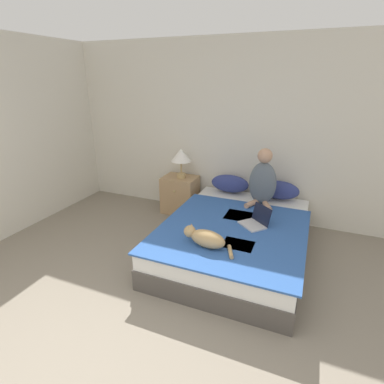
# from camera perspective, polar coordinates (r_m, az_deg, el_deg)

# --- Properties ---
(wall_back) EXTENTS (5.99, 0.05, 2.55)m
(wall_back) POSITION_cam_1_polar(r_m,az_deg,el_deg) (4.48, 7.34, 11.32)
(wall_back) COLOR beige
(wall_back) RESTS_ON ground_plane
(wall_side) EXTENTS (0.05, 4.39, 2.55)m
(wall_side) POSITION_cam_1_polar(r_m,az_deg,el_deg) (4.53, -32.75, 8.31)
(wall_side) COLOR beige
(wall_side) RESTS_ON ground_plane
(bed) EXTENTS (1.59, 2.14, 0.43)m
(bed) POSITION_cam_1_polar(r_m,az_deg,el_deg) (3.67, 8.28, -8.66)
(bed) COLOR #4C4742
(bed) RESTS_ON ground_plane
(pillow_near) EXTENTS (0.56, 0.24, 0.26)m
(pillow_near) POSITION_cam_1_polar(r_m,az_deg,el_deg) (4.43, 7.22, 1.61)
(pillow_near) COLOR navy
(pillow_near) RESTS_ON bed
(pillow_far) EXTENTS (0.56, 0.24, 0.26)m
(pillow_far) POSITION_cam_1_polar(r_m,az_deg,el_deg) (4.32, 16.14, 0.38)
(pillow_far) COLOR navy
(pillow_far) RESTS_ON bed
(person_sitting) EXTENTS (0.36, 0.35, 0.75)m
(person_sitting) POSITION_cam_1_polar(r_m,az_deg,el_deg) (4.02, 13.33, 2.10)
(person_sitting) COLOR slate
(person_sitting) RESTS_ON bed
(cat_tabby) EXTENTS (0.57, 0.25, 0.19)m
(cat_tabby) POSITION_cam_1_polar(r_m,az_deg,el_deg) (3.02, 2.54, -8.72)
(cat_tabby) COLOR tan
(cat_tabby) RESTS_ON bed
(laptop_open) EXTENTS (0.38, 0.38, 0.22)m
(laptop_open) POSITION_cam_1_polar(r_m,az_deg,el_deg) (3.52, 11.99, -5.46)
(laptop_open) COLOR #B7B7BC
(laptop_open) RESTS_ON bed
(nightstand) EXTENTS (0.52, 0.43, 0.58)m
(nightstand) POSITION_cam_1_polar(r_m,az_deg,el_deg) (4.72, -2.26, -0.47)
(nightstand) COLOR tan
(nightstand) RESTS_ON ground_plane
(table_lamp) EXTENTS (0.31, 0.31, 0.45)m
(table_lamp) POSITION_cam_1_polar(r_m,az_deg,el_deg) (4.50, -2.09, 6.81)
(table_lamp) COLOR tan
(table_lamp) RESTS_ON nightstand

